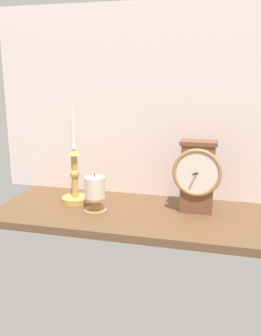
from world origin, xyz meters
TOP-DOWN VIEW (x-y plane):
  - ground_plane at (0.00, 0.00)cm, footprint 100.00×36.00cm
  - back_wall at (0.00, 18.50)cm, footprint 120.00×2.00cm
  - mantel_clock at (12.87, 4.29)cm, footprint 14.88×9.18cm
  - candlestick_tall_left at (-27.30, 3.65)cm, footprint 9.21×9.21cm
  - pillar_candle_front at (-18.06, -2.53)cm, footprint 7.43×7.43cm

SIDE VIEW (x-z plane):
  - ground_plane at x=0.00cm, z-range -2.40..0.00cm
  - pillar_candle_front at x=-18.06cm, z-range -0.05..12.22cm
  - candlestick_tall_left at x=-27.30cm, z-range -8.38..28.67cm
  - mantel_clock at x=12.87cm, z-range 0.57..23.06cm
  - back_wall at x=0.00cm, z-range 0.00..65.00cm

